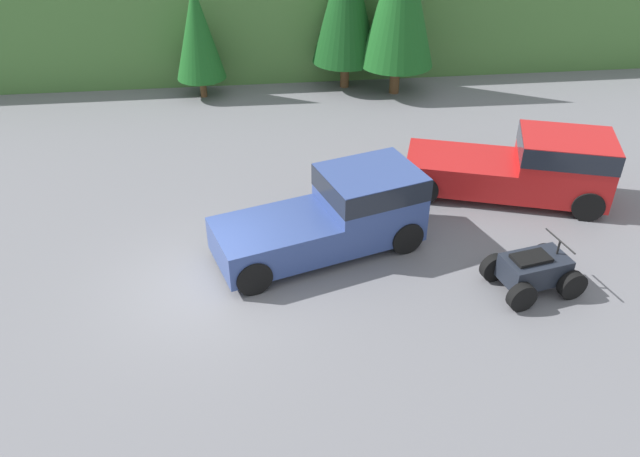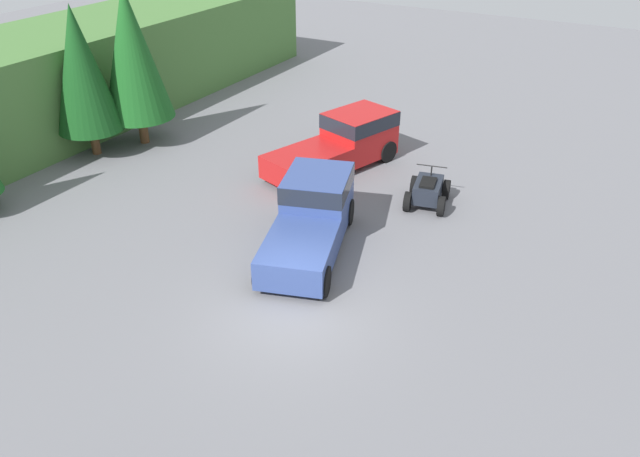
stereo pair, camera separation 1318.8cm
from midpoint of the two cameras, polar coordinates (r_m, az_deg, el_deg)
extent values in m
plane|color=slate|center=(14.20, 15.64, -10.60)|extent=(80.00, 80.00, 0.00)
cube|color=#477538|center=(26.82, 4.25, 17.04)|extent=(44.00, 6.00, 4.11)
cylinder|color=brown|center=(23.52, 4.61, 10.28)|extent=(0.25, 0.25, 0.76)
cone|color=#19561E|center=(22.77, 4.85, 15.19)|extent=(1.87, 1.87, 3.48)
cylinder|color=brown|center=(25.46, 17.16, 11.10)|extent=(0.35, 0.35, 1.05)
cylinder|color=brown|center=(25.50, 21.77, 10.34)|extent=(0.38, 0.38, 1.15)
cube|color=red|center=(20.71, 39.10, 1.21)|extent=(2.95, 2.60, 1.72)
cube|color=#1E232D|center=(20.49, 39.65, 2.54)|extent=(2.97, 2.63, 0.55)
cube|color=red|center=(19.73, 31.75, 1.11)|extent=(3.47, 2.78, 0.86)
cylinder|color=black|center=(22.00, 39.21, 0.71)|extent=(0.90, 0.54, 0.85)
cylinder|color=black|center=(20.68, 40.96, -1.86)|extent=(0.90, 0.54, 0.85)
cylinder|color=black|center=(20.24, 28.43, 2.16)|extent=(0.90, 0.54, 0.85)
cylinder|color=black|center=(18.80, 29.56, -0.56)|extent=(0.90, 0.54, 0.85)
cube|color=#334784|center=(16.36, 27.77, -2.20)|extent=(2.75, 2.51, 1.72)
cube|color=#1E232D|center=(16.07, 28.29, -0.55)|extent=(2.78, 2.54, 0.55)
cube|color=#334784|center=(14.90, 20.92, -5.99)|extent=(3.24, 2.66, 0.86)
cylinder|color=black|center=(17.54, 26.42, -2.00)|extent=(0.90, 0.52, 0.85)
cylinder|color=black|center=(16.76, 30.65, -5.12)|extent=(0.90, 0.52, 0.85)
cylinder|color=black|center=(15.02, 16.18, -5.73)|extent=(0.90, 0.52, 0.85)
cylinder|color=black|center=(14.10, 20.54, -9.73)|extent=(0.90, 0.52, 0.85)
cylinder|color=black|center=(18.19, 40.24, -6.22)|extent=(0.70, 0.35, 0.67)
cylinder|color=black|center=(17.84, 42.98, -8.25)|extent=(0.70, 0.35, 0.67)
cylinder|color=black|center=(17.18, 37.79, -7.36)|extent=(0.70, 0.35, 0.67)
cylinder|color=black|center=(16.80, 40.65, -9.55)|extent=(0.70, 0.35, 0.67)
cube|color=#1E232D|center=(17.38, 40.69, -7.27)|extent=(1.60, 1.14, 0.60)
cylinder|color=black|center=(17.57, 42.21, -5.59)|extent=(0.06, 0.06, 0.35)
cylinder|color=black|center=(17.48, 42.42, -5.14)|extent=(0.25, 1.04, 0.04)
cube|color=black|center=(17.08, 40.82, -6.53)|extent=(0.92, 0.65, 0.08)
camera|label=1|loc=(6.59, 99.26, -11.26)|focal=35.00mm
camera|label=2|loc=(6.59, -80.74, 11.26)|focal=35.00mm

